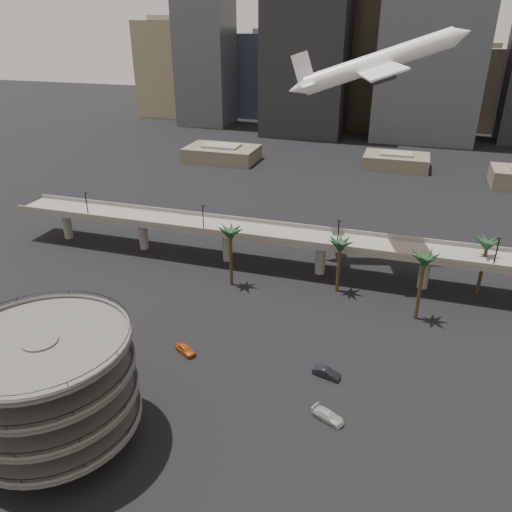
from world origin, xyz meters
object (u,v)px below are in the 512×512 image
(parking_ramp, at_px, (49,382))
(car_b, at_px, (327,373))
(car_a, at_px, (185,349))
(overpass, at_px, (273,237))
(airborne_jet, at_px, (377,63))
(car_c, at_px, (328,416))

(parking_ramp, height_order, car_b, parking_ramp)
(parking_ramp, relative_size, car_a, 5.18)
(parking_ramp, distance_m, overpass, 60.46)
(airborne_jet, relative_size, car_c, 7.58)
(airborne_jet, height_order, car_a, airborne_jet)
(overpass, bearing_deg, airborne_jet, 34.40)
(airborne_jet, distance_m, car_a, 68.61)
(overpass, height_order, car_b, overpass)
(overpass, relative_size, car_a, 30.35)
(airborne_jet, height_order, car_b, airborne_jet)
(car_c, bearing_deg, airborne_jet, 26.40)
(overpass, xyz_separation_m, car_c, (20.78, -44.43, -6.64))
(car_c, bearing_deg, car_a, 95.97)
(overpass, bearing_deg, parking_ramp, -102.43)
(car_a, height_order, car_c, car_a)
(car_a, xyz_separation_m, car_c, (25.94, -8.26, -0.03))
(overpass, distance_m, car_b, 40.42)
(overpass, bearing_deg, car_b, -61.71)
(parking_ramp, distance_m, airborne_jet, 84.71)
(overpass, bearing_deg, car_c, -64.94)
(car_a, bearing_deg, overpass, 21.50)
(overpass, distance_m, car_a, 37.13)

